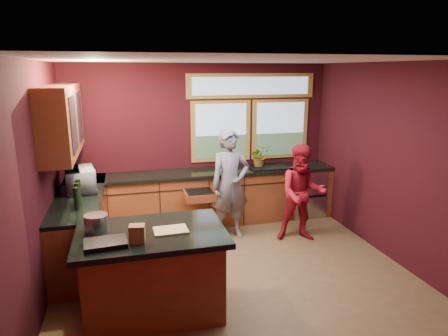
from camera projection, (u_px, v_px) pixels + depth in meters
name	position (u px, v px, depth m)	size (l,w,h in m)	color
floor	(232.00, 268.00, 5.35)	(4.50, 4.50, 0.00)	brown
room_shell	(181.00, 134.00, 5.08)	(4.52, 4.02, 2.71)	black
back_counter	(217.00, 196.00, 6.88)	(4.50, 0.64, 0.93)	maroon
left_counter	(81.00, 226.00, 5.56)	(0.64, 2.30, 0.93)	maroon
island	(153.00, 272.00, 4.29)	(1.55, 1.05, 0.95)	maroon
person_grey	(230.00, 185.00, 6.17)	(0.63, 0.41, 1.72)	slate
person_red	(302.00, 193.00, 6.09)	(0.73, 0.57, 1.51)	maroon
microwave	(81.00, 180.00, 5.59)	(0.59, 0.40, 0.32)	#999999
potted_plant	(260.00, 156.00, 6.97)	(0.34, 0.29, 0.38)	#999999
paper_towel	(220.00, 162.00, 6.76)	(0.12, 0.12, 0.28)	white
cutting_board	(171.00, 230.00, 4.18)	(0.35, 0.25, 0.02)	tan
stock_pot	(96.00, 223.00, 4.17)	(0.24, 0.24, 0.18)	#AFAEB3
paper_bag	(137.00, 234.00, 3.89)	(0.15, 0.12, 0.18)	brown
black_tray	(106.00, 243.00, 3.83)	(0.40, 0.28, 0.05)	black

